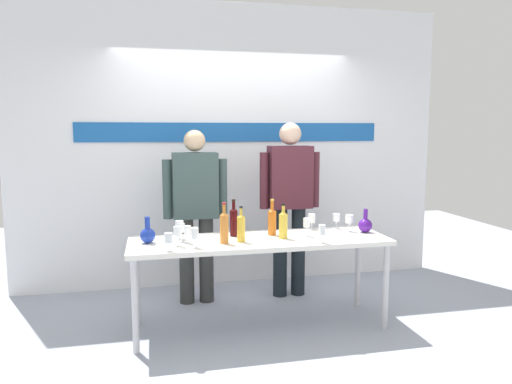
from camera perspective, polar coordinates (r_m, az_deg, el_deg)
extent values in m
plane|color=#989FAF|center=(4.25, 0.45, -15.79)|extent=(10.00, 10.00, 0.00)
cube|color=white|center=(5.19, -2.78, 5.50)|extent=(4.64, 0.10, 3.00)
cube|color=#1B5AA6|center=(5.13, -2.68, 7.17)|extent=(3.25, 0.01, 0.20)
cube|color=white|center=(4.01, 0.46, -5.89)|extent=(2.16, 0.65, 0.04)
cylinder|color=silver|center=(3.77, -14.30, -13.15)|extent=(0.05, 0.05, 0.73)
cylinder|color=silver|center=(4.21, 15.27, -10.95)|extent=(0.05, 0.05, 0.73)
cylinder|color=silver|center=(4.29, -14.07, -10.58)|extent=(0.05, 0.05, 0.73)
cylinder|color=silver|center=(4.69, 12.10, -8.97)|extent=(0.05, 0.05, 0.73)
sphere|color=#18309A|center=(3.94, -12.84, -5.11)|extent=(0.12, 0.12, 0.12)
cylinder|color=#18309A|center=(3.92, -12.88, -3.64)|extent=(0.04, 0.04, 0.10)
sphere|color=#4C188C|center=(4.35, 12.95, -3.93)|extent=(0.12, 0.12, 0.12)
cylinder|color=#4C188C|center=(4.33, 12.99, -2.62)|extent=(0.04, 0.04, 0.10)
cylinder|color=#2F312E|center=(4.70, -8.31, -8.13)|extent=(0.14, 0.14, 0.84)
cylinder|color=#2F312E|center=(4.71, -5.97, -8.04)|extent=(0.14, 0.14, 0.84)
cube|color=#384D4C|center=(4.57, -7.29, 0.80)|extent=(0.42, 0.22, 0.62)
cylinder|color=#384D4C|center=(4.55, -10.57, 0.32)|extent=(0.09, 0.09, 0.56)
cylinder|color=#384D4C|center=(4.60, -4.02, 0.50)|extent=(0.09, 0.09, 0.56)
sphere|color=#D4B089|center=(4.54, -7.38, 6.11)|extent=(0.20, 0.20, 0.20)
cylinder|color=black|center=(4.84, 2.90, -7.20)|extent=(0.14, 0.14, 0.90)
cylinder|color=black|center=(4.90, 5.07, -7.06)|extent=(0.14, 0.14, 0.90)
cube|color=#4E222D|center=(4.74, 4.08, 1.80)|extent=(0.42, 0.22, 0.62)
cylinder|color=#4E222D|center=(4.67, 0.99, 1.36)|extent=(0.09, 0.09, 0.55)
cylinder|color=#4E222D|center=(4.82, 7.06, 1.49)|extent=(0.09, 0.09, 0.55)
sphere|color=beige|center=(4.71, 4.12, 6.97)|extent=(0.22, 0.22, 0.22)
cylinder|color=#370608|center=(4.08, -2.69, -3.78)|extent=(0.07, 0.07, 0.22)
cone|color=#370608|center=(4.06, -2.70, -2.08)|extent=(0.07, 0.07, 0.03)
cylinder|color=#370608|center=(4.06, -2.70, -1.67)|extent=(0.03, 0.03, 0.08)
cylinder|color=black|center=(4.05, -2.70, -0.99)|extent=(0.03, 0.03, 0.02)
cylinder|color=orange|center=(3.83, -3.83, -4.47)|extent=(0.07, 0.07, 0.23)
cone|color=orange|center=(3.81, -3.85, -2.59)|extent=(0.07, 0.07, 0.03)
cylinder|color=orange|center=(3.80, -3.85, -2.14)|extent=(0.03, 0.03, 0.08)
cylinder|color=#B32020|center=(3.79, -3.86, -1.39)|extent=(0.03, 0.03, 0.02)
cylinder|color=gold|center=(3.88, -1.80, -4.50)|extent=(0.07, 0.07, 0.20)
cone|color=gold|center=(3.86, -1.80, -2.85)|extent=(0.07, 0.07, 0.03)
cylinder|color=gold|center=(3.85, -1.80, -2.48)|extent=(0.02, 0.02, 0.07)
cylinder|color=black|center=(3.85, -1.81, -1.83)|extent=(0.03, 0.03, 0.02)
cylinder|color=#CB621A|center=(4.13, 1.94, -3.74)|extent=(0.07, 0.07, 0.21)
cone|color=#CB621A|center=(4.11, 1.94, -2.14)|extent=(0.07, 0.07, 0.03)
cylinder|color=#CB621A|center=(4.11, 1.94, -1.70)|extent=(0.03, 0.03, 0.09)
cylinder|color=gold|center=(4.10, 1.95, -0.97)|extent=(0.03, 0.03, 0.02)
cylinder|color=gold|center=(4.01, 3.29, -4.12)|extent=(0.07, 0.07, 0.20)
cone|color=gold|center=(3.99, 3.30, -2.50)|extent=(0.07, 0.07, 0.03)
cylinder|color=gold|center=(3.98, 3.30, -2.15)|extent=(0.03, 0.03, 0.07)
cylinder|color=black|center=(3.98, 3.31, -1.51)|extent=(0.03, 0.03, 0.02)
cylinder|color=white|center=(3.95, -8.89, -5.88)|extent=(0.05, 0.05, 0.00)
cylinder|color=white|center=(3.94, -8.90, -5.32)|extent=(0.01, 0.01, 0.08)
cylinder|color=white|center=(3.92, -8.92, -4.28)|extent=(0.06, 0.06, 0.07)
cylinder|color=white|center=(3.81, -9.31, -6.39)|extent=(0.06, 0.06, 0.00)
cylinder|color=white|center=(3.80, -9.32, -5.81)|extent=(0.01, 0.01, 0.08)
cylinder|color=white|center=(3.78, -9.35, -4.66)|extent=(0.07, 0.07, 0.08)
cylinder|color=white|center=(4.05, -9.13, -5.54)|extent=(0.06, 0.06, 0.00)
cylinder|color=white|center=(4.04, -9.14, -4.98)|extent=(0.01, 0.01, 0.08)
cylinder|color=white|center=(4.03, -9.16, -3.92)|extent=(0.07, 0.07, 0.07)
cylinder|color=white|center=(3.74, -7.33, -6.61)|extent=(0.05, 0.05, 0.00)
cylinder|color=white|center=(3.73, -7.34, -6.06)|extent=(0.01, 0.01, 0.07)
cylinder|color=white|center=(3.71, -7.36, -4.89)|extent=(0.06, 0.06, 0.09)
cylinder|color=white|center=(3.66, -10.39, -6.99)|extent=(0.05, 0.05, 0.00)
cylinder|color=white|center=(3.65, -10.40, -6.47)|extent=(0.01, 0.01, 0.07)
cylinder|color=white|center=(3.63, -10.43, -5.41)|extent=(0.06, 0.06, 0.07)
cylinder|color=white|center=(3.88, -8.16, -6.10)|extent=(0.06, 0.06, 0.00)
cylinder|color=white|center=(3.87, -8.17, -5.58)|extent=(0.01, 0.01, 0.07)
cylinder|color=white|center=(3.86, -8.19, -4.55)|extent=(0.06, 0.06, 0.07)
cylinder|color=white|center=(3.90, 7.89, -6.01)|extent=(0.06, 0.06, 0.00)
cylinder|color=white|center=(3.90, 7.90, -5.54)|extent=(0.01, 0.01, 0.06)
cylinder|color=white|center=(3.88, 7.92, -4.50)|extent=(0.06, 0.06, 0.08)
cylinder|color=white|center=(4.40, 6.66, -4.46)|extent=(0.06, 0.06, 0.00)
cylinder|color=white|center=(4.39, 6.67, -4.06)|extent=(0.01, 0.01, 0.06)
cylinder|color=white|center=(4.38, 6.68, -3.14)|extent=(0.07, 0.07, 0.08)
cylinder|color=white|center=(4.37, 11.08, -4.64)|extent=(0.05, 0.05, 0.00)
cylinder|color=white|center=(4.36, 11.09, -4.14)|extent=(0.01, 0.01, 0.07)
cylinder|color=white|center=(4.35, 11.12, -3.18)|extent=(0.07, 0.07, 0.07)
cylinder|color=white|center=(4.47, 9.56, -4.32)|extent=(0.06, 0.06, 0.00)
cylinder|color=white|center=(4.47, 9.57, -3.88)|extent=(0.01, 0.01, 0.07)
cylinder|color=white|center=(4.45, 9.59, -3.02)|extent=(0.07, 0.07, 0.07)
cylinder|color=white|center=(4.13, 6.06, -5.23)|extent=(0.05, 0.05, 0.00)
cylinder|color=white|center=(4.13, 6.07, -4.71)|extent=(0.01, 0.01, 0.07)
cylinder|color=white|center=(4.11, 6.08, -3.67)|extent=(0.06, 0.06, 0.08)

